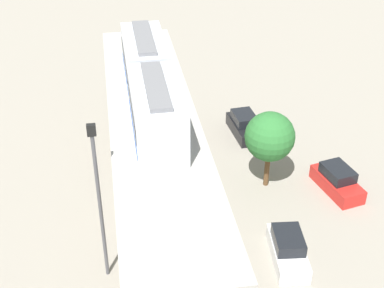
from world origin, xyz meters
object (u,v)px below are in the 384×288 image
tree_near_viaduct (270,137)px  parked_car_red (337,181)px  signal_post (99,198)px  train (150,84)px  parked_car_black (244,126)px  parked_car_white (288,249)px

tree_near_viaduct → parked_car_red: bearing=-16.6°
tree_near_viaduct → signal_post: (-11.30, -6.83, 1.52)m
train → parked_car_red: bearing=-3.2°
tree_near_viaduct → signal_post: size_ratio=0.57×
parked_car_black → signal_post: size_ratio=0.44×
parked_car_red → tree_near_viaduct: (-4.67, 1.39, 3.19)m
parked_car_red → tree_near_viaduct: tree_near_viaduct is taller
parked_car_red → signal_post: size_ratio=0.45×
parked_car_black → parked_car_white: bearing=-98.7°
parked_car_black → signal_post: bearing=-134.4°
tree_near_viaduct → parked_car_black: bearing=88.7°
parked_car_black → parked_car_white: size_ratio=0.99×
parked_car_black → parked_car_white: (-0.97, -14.39, 0.00)m
parked_car_red → parked_car_black: 9.56m
parked_car_black → signal_post: 18.59m
parked_car_white → signal_post: size_ratio=0.44×
train → signal_post: (-3.40, -6.13, -3.34)m
parked_car_black → tree_near_viaduct: tree_near_viaduct is taller
train → signal_post: 7.76m
parked_car_white → signal_post: signal_post is taller
train → tree_near_viaduct: 9.30m
parked_car_red → tree_near_viaduct: size_ratio=0.79×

